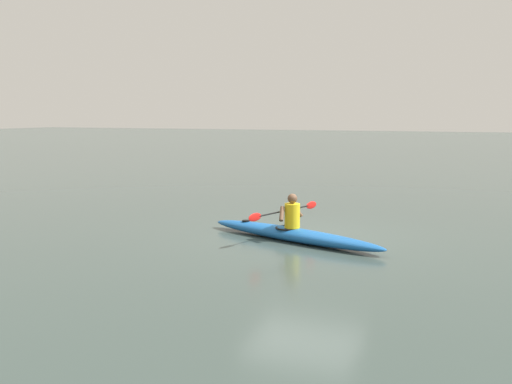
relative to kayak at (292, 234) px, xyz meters
name	(u,v)px	position (x,y,z in m)	size (l,w,h in m)	color
ground_plane	(305,238)	(-0.17, -0.40, -0.15)	(160.00, 160.00, 0.00)	#384742
kayak	(292,234)	(0.00, 0.00, 0.00)	(4.44, 1.91, 0.29)	#1959A5
kayaker	(291,213)	(0.03, -0.01, 0.46)	(0.78, 2.31, 0.74)	yellow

